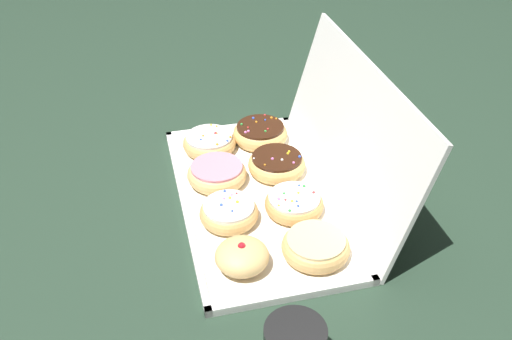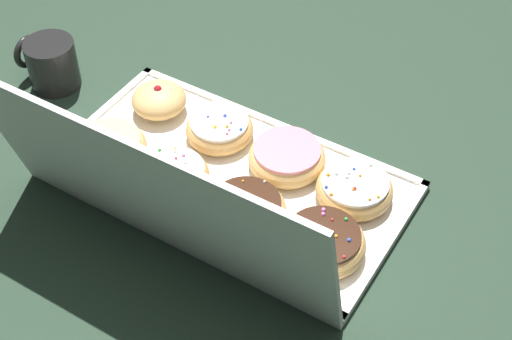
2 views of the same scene
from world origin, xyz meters
The scene contains 11 objects.
ground_plane centered at (0.00, 0.00, 0.00)m, with size 3.00×3.00×0.00m, color #233828.
donut_box centered at (0.00, 0.00, 0.01)m, with size 0.54×0.29×0.01m.
box_lid_open centered at (0.00, 0.18, 0.13)m, with size 0.54×0.27×0.01m, color white.
sprinkle_donut_0 centered at (-0.18, -0.06, 0.03)m, with size 0.12×0.12×0.04m.
pink_frosted_donut_1 centered at (-0.06, -0.06, 0.03)m, with size 0.12×0.12×0.04m.
sprinkle_donut_2 centered at (0.06, -0.06, 0.03)m, with size 0.11×0.11×0.04m.
jelly_filled_donut_3 centered at (0.18, -0.07, 0.03)m, with size 0.09×0.09×0.05m.
sprinkle_donut_4 centered at (-0.19, 0.06, 0.03)m, with size 0.12×0.12×0.04m.
sprinkle_donut_5 centered at (-0.07, 0.06, 0.03)m, with size 0.12×0.12×0.04m.
sprinkle_donut_6 centered at (0.06, 0.06, 0.03)m, with size 0.11×0.11×0.04m.
glazed_ring_donut_7 centered at (0.19, 0.06, 0.03)m, with size 0.12×0.12×0.04m.
Camera 1 is at (0.86, -0.21, 0.70)m, focal length 39.83 mm.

